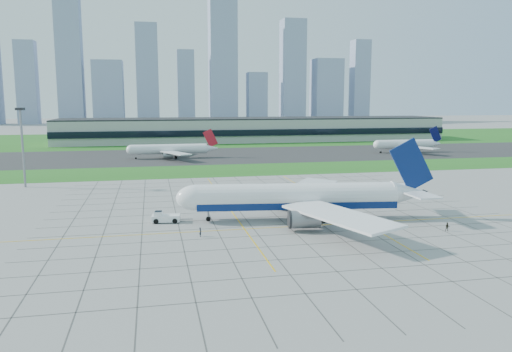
% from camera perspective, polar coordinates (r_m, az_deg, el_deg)
% --- Properties ---
extents(ground, '(1400.00, 1400.00, 0.00)m').
position_cam_1_polar(ground, '(114.07, 3.45, -5.57)').
color(ground, '#9E9E99').
rests_on(ground, ground).
extents(grass_median, '(700.00, 35.00, 0.04)m').
position_cam_1_polar(grass_median, '(200.74, -3.32, 0.66)').
color(grass_median, '#23601B').
rests_on(grass_median, ground).
extents(asphalt_taxiway, '(700.00, 75.00, 0.04)m').
position_cam_1_polar(asphalt_taxiway, '(254.84, -5.16, 2.36)').
color(asphalt_taxiway, '#383838').
rests_on(asphalt_taxiway, ground).
extents(grass_far, '(700.00, 145.00, 0.04)m').
position_cam_1_polar(grass_far, '(363.86, -7.20, 4.23)').
color(grass_far, '#23601B').
rests_on(grass_far, ground).
extents(apron_markings, '(120.00, 130.00, 0.03)m').
position_cam_1_polar(apron_markings, '(124.59, 2.30, -4.32)').
color(apron_markings, '#474744').
rests_on(apron_markings, ground).
extents(terminal, '(260.00, 43.00, 15.80)m').
position_cam_1_polar(terminal, '(344.12, -0.20, 5.36)').
color(terminal, '#B7B7B2').
rests_on(terminal, ground).
extents(light_mast, '(2.50, 2.50, 25.60)m').
position_cam_1_polar(light_mast, '(176.74, -25.18, 4.02)').
color(light_mast, gray).
rests_on(light_mast, ground).
extents(city_skyline, '(523.00, 32.40, 160.00)m').
position_cam_1_polar(city_skyline, '(627.69, -10.15, 11.42)').
color(city_skyline, '#8E9CBA').
rests_on(city_skyline, ground).
extents(airliner, '(61.13, 61.59, 19.28)m').
position_cam_1_polar(airliner, '(117.91, 4.88, -2.48)').
color(airliner, white).
rests_on(airliner, ground).
extents(pushback_tug, '(9.52, 3.96, 2.62)m').
position_cam_1_polar(pushback_tug, '(117.69, -10.41, -4.67)').
color(pushback_tug, white).
rests_on(pushback_tug, ground).
extents(crew_near, '(0.55, 0.76, 1.94)m').
position_cam_1_polar(crew_near, '(104.60, -6.37, -6.38)').
color(crew_near, black).
rests_on(crew_near, ground).
extents(crew_far, '(1.17, 1.09, 1.92)m').
position_cam_1_polar(crew_far, '(115.73, 21.04, -5.45)').
color(crew_far, black).
rests_on(crew_far, ground).
extents(distant_jet_1, '(41.51, 42.66, 14.08)m').
position_cam_1_polar(distant_jet_1, '(244.48, -9.73, 3.05)').
color(distant_jet_1, white).
rests_on(distant_jet_1, ground).
extents(distant_jet_2, '(37.20, 42.66, 14.08)m').
position_cam_1_polar(distant_jet_2, '(279.83, 16.78, 3.51)').
color(distant_jet_2, white).
rests_on(distant_jet_2, ground).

